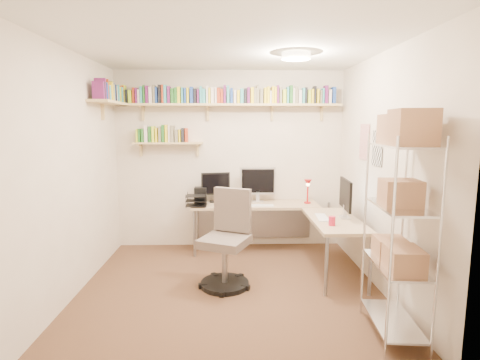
% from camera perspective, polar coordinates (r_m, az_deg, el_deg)
% --- Properties ---
extents(ground, '(3.20, 3.20, 0.00)m').
position_cam_1_polar(ground, '(4.21, -1.55, -16.14)').
color(ground, '#452A1D').
rests_on(ground, ground).
extents(room_shell, '(3.24, 3.04, 2.52)m').
position_cam_1_polar(room_shell, '(3.84, -1.57, 5.39)').
color(room_shell, beige).
rests_on(room_shell, ground).
extents(wall_shelves, '(3.12, 1.09, 0.80)m').
position_cam_1_polar(wall_shelves, '(5.16, -6.32, 11.45)').
color(wall_shelves, '#DEC77D').
rests_on(wall_shelves, ground).
extents(corner_desk, '(2.07, 1.75, 1.17)m').
position_cam_1_polar(corner_desk, '(4.97, 3.93, -4.24)').
color(corner_desk, tan).
rests_on(corner_desk, ground).
extents(office_chair, '(0.62, 0.62, 1.06)m').
position_cam_1_polar(office_chair, '(4.15, -2.00, -9.94)').
color(office_chair, black).
rests_on(office_chair, ground).
extents(wire_rack, '(0.42, 0.75, 1.87)m').
position_cam_1_polar(wire_rack, '(3.22, 23.34, -1.63)').
color(wire_rack, silver).
rests_on(wire_rack, ground).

